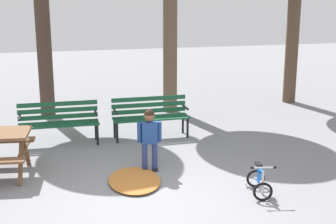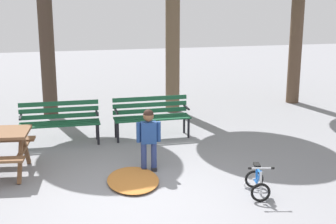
{
  "view_description": "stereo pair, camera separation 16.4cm",
  "coord_description": "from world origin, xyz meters",
  "px_view_note": "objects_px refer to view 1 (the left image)",
  "views": [
    {
      "loc": [
        -1.18,
        -6.62,
        3.15
      ],
      "look_at": [
        0.9,
        2.04,
        0.85
      ],
      "focal_mm": 52.84,
      "sensor_mm": 36.0,
      "label": 1
    },
    {
      "loc": [
        -1.02,
        -6.66,
        3.15
      ],
      "look_at": [
        0.9,
        2.04,
        0.85
      ],
      "focal_mm": 52.84,
      "sensor_mm": 36.0,
      "label": 2
    }
  ],
  "objects_px": {
    "park_bench_far_left": "(58,120)",
    "kids_bicycle": "(259,182)",
    "child_standing": "(149,135)",
    "park_bench_left": "(150,114)"
  },
  "relations": [
    {
      "from": "park_bench_far_left",
      "to": "kids_bicycle",
      "type": "xyz_separation_m",
      "value": [
        2.94,
        -3.27,
        -0.31
      ]
    },
    {
      "from": "child_standing",
      "to": "kids_bicycle",
      "type": "height_order",
      "value": "child_standing"
    },
    {
      "from": "park_bench_left",
      "to": "child_standing",
      "type": "distance_m",
      "value": 1.99
    },
    {
      "from": "park_bench_left",
      "to": "kids_bicycle",
      "type": "xyz_separation_m",
      "value": [
        1.04,
        -3.31,
        -0.31
      ]
    },
    {
      "from": "park_bench_far_left",
      "to": "kids_bicycle",
      "type": "height_order",
      "value": "park_bench_far_left"
    },
    {
      "from": "park_bench_left",
      "to": "kids_bicycle",
      "type": "relative_size",
      "value": 2.64
    },
    {
      "from": "park_bench_left",
      "to": "child_standing",
      "type": "relative_size",
      "value": 1.45
    },
    {
      "from": "park_bench_far_left",
      "to": "child_standing",
      "type": "height_order",
      "value": "child_standing"
    },
    {
      "from": "park_bench_left",
      "to": "child_standing",
      "type": "bearing_deg",
      "value": -101.85
    },
    {
      "from": "park_bench_far_left",
      "to": "park_bench_left",
      "type": "distance_m",
      "value": 1.9
    }
  ]
}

